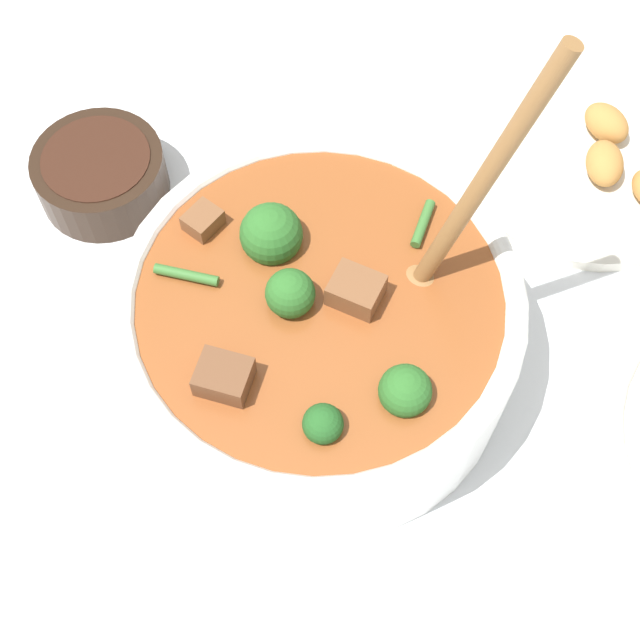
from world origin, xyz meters
TOP-DOWN VIEW (x-y plane):
  - ground_plane at (0.00, 0.00)m, footprint 4.00×4.00m
  - stew_bowl at (0.00, -0.00)m, footprint 0.28×0.28m
  - condiment_bowl at (-0.24, 0.02)m, footprint 0.11×0.11m
  - food_plate at (0.07, 0.29)m, footprint 0.23×0.23m

SIDE VIEW (x-z plane):
  - ground_plane at x=0.00m, z-range 0.00..0.00m
  - food_plate at x=0.07m, z-range -0.01..0.03m
  - condiment_bowl at x=-0.24m, z-range 0.00..0.05m
  - stew_bowl at x=0.00m, z-range -0.09..0.20m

